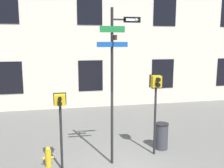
{
  "coord_description": "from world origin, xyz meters",
  "views": [
    {
      "loc": [
        -1.84,
        -6.95,
        4.11
      ],
      "look_at": [
        -0.21,
        0.86,
        2.76
      ],
      "focal_mm": 40.0,
      "sensor_mm": 36.0,
      "label": 1
    }
  ],
  "objects_px": {
    "pedestrian_signal_right": "(156,92)",
    "trash_bin": "(162,136)",
    "street_sign_pole": "(114,74)",
    "fire_hydrant": "(48,157)",
    "pedestrian_signal_left": "(60,111)"
  },
  "relations": [
    {
      "from": "pedestrian_signal_right",
      "to": "trash_bin",
      "type": "xyz_separation_m",
      "value": [
        0.45,
        0.4,
        -1.83
      ]
    },
    {
      "from": "pedestrian_signal_right",
      "to": "trash_bin",
      "type": "distance_m",
      "value": 1.92
    },
    {
      "from": "street_sign_pole",
      "to": "fire_hydrant",
      "type": "relative_size",
      "value": 7.61
    },
    {
      "from": "street_sign_pole",
      "to": "pedestrian_signal_left",
      "type": "height_order",
      "value": "street_sign_pole"
    },
    {
      "from": "pedestrian_signal_left",
      "to": "pedestrian_signal_right",
      "type": "distance_m",
      "value": 3.4
    },
    {
      "from": "pedestrian_signal_left",
      "to": "trash_bin",
      "type": "xyz_separation_m",
      "value": [
        3.8,
        0.88,
        -1.47
      ]
    },
    {
      "from": "pedestrian_signal_left",
      "to": "pedestrian_signal_right",
      "type": "relative_size",
      "value": 0.86
    },
    {
      "from": "pedestrian_signal_right",
      "to": "trash_bin",
      "type": "height_order",
      "value": "pedestrian_signal_right"
    },
    {
      "from": "pedestrian_signal_right",
      "to": "fire_hydrant",
      "type": "relative_size",
      "value": 4.37
    },
    {
      "from": "street_sign_pole",
      "to": "pedestrian_signal_right",
      "type": "bearing_deg",
      "value": 13.28
    },
    {
      "from": "fire_hydrant",
      "to": "street_sign_pole",
      "type": "bearing_deg",
      "value": -5.93
    },
    {
      "from": "street_sign_pole",
      "to": "trash_bin",
      "type": "bearing_deg",
      "value": 20.73
    },
    {
      "from": "street_sign_pole",
      "to": "pedestrian_signal_right",
      "type": "xyz_separation_m",
      "value": [
        1.61,
        0.38,
        -0.73
      ]
    },
    {
      "from": "fire_hydrant",
      "to": "trash_bin",
      "type": "height_order",
      "value": "trash_bin"
    },
    {
      "from": "pedestrian_signal_left",
      "to": "trash_bin",
      "type": "height_order",
      "value": "pedestrian_signal_left"
    }
  ]
}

